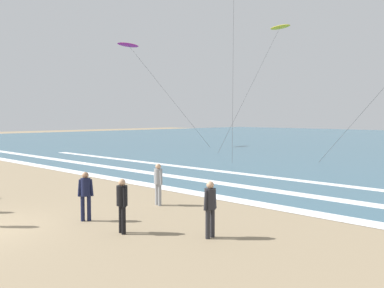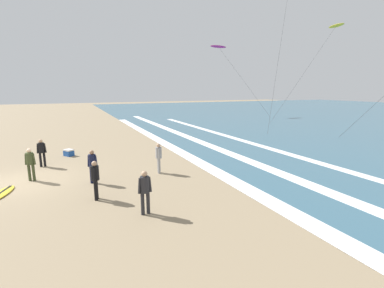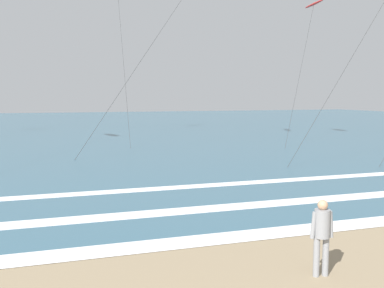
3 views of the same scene
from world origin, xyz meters
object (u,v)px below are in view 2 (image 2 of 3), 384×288
at_px(surfer_right_near, 145,189).
at_px(surfer_foreground_main, 159,155).
at_px(surfer_left_far, 42,150).
at_px(kite_yellow_low_near, 336,26).
at_px(surfer_background_far, 92,164).
at_px(surfer_left_near, 30,162).
at_px(kite_magenta_distant_high, 219,47).
at_px(surfboard_near_water, 0,194).
at_px(cooler_box, 69,153).
at_px(surfer_mid_group, 95,177).

distance_m(surfer_right_near, surfer_foreground_main, 4.89).
relative_size(surfer_left_far, kite_yellow_low_near, 0.11).
bearing_deg(kite_yellow_low_near, surfer_background_far, -64.09).
height_order(surfer_foreground_main, surfer_left_near, same).
distance_m(surfer_left_near, kite_magenta_distant_high, 37.31).
bearing_deg(surfer_left_near, surfboard_near_water, -33.20).
height_order(surfer_left_near, cooler_box, surfer_left_near).
xyz_separation_m(surfer_right_near, surfer_left_near, (-5.84, -4.09, 0.00)).
xyz_separation_m(surfer_left_near, surfboard_near_water, (1.57, -1.03, -0.91)).
distance_m(kite_yellow_low_near, kite_magenta_distant_high, 17.68).
bearing_deg(surfer_left_near, surfer_mid_group, 35.25).
bearing_deg(kite_magenta_distant_high, surfer_background_far, -38.94).
bearing_deg(surfer_left_far, surfer_foreground_main, 55.67).
relative_size(surfboard_near_water, kite_yellow_low_near, 0.15).
bearing_deg(surfer_right_near, kite_magenta_distant_high, 146.71).
bearing_deg(surfer_foreground_main, surfer_background_far, -85.17).
xyz_separation_m(surfer_left_far, surfer_foreground_main, (3.90, 5.71, 0.00)).
bearing_deg(surfer_right_near, surfer_foreground_main, 156.90).
xyz_separation_m(surfer_right_near, cooler_box, (-10.63, -2.42, -0.74)).
xyz_separation_m(surfer_left_far, surfer_right_near, (8.39, 3.79, 0.00)).
xyz_separation_m(surfer_right_near, kite_yellow_low_near, (-22.12, 35.46, 12.64)).
bearing_deg(cooler_box, surfer_left_near, -19.28).
xyz_separation_m(surfer_background_far, surfer_mid_group, (2.10, -0.07, 0.00)).
bearing_deg(surfer_mid_group, kite_magenta_distant_high, 143.01).
height_order(surfer_background_far, kite_magenta_distant_high, kite_magenta_distant_high).
xyz_separation_m(surfer_mid_group, cooler_box, (-8.51, -0.95, -0.74)).
bearing_deg(surfer_foreground_main, surfer_right_near, -23.10).
height_order(surfer_left_near, surfboard_near_water, surfer_left_near).
distance_m(surfer_left_far, surfboard_near_water, 4.42).
distance_m(surfer_right_near, surfer_mid_group, 2.57).
relative_size(surfer_background_far, kite_yellow_low_near, 0.11).
relative_size(surfer_right_near, kite_yellow_low_near, 0.11).
bearing_deg(cooler_box, surfer_right_near, 12.81).
relative_size(surfer_right_near, surfer_mid_group, 1.00).
bearing_deg(surfer_mid_group, surfer_background_far, 178.10).
xyz_separation_m(surfer_left_near, cooler_box, (-4.79, 1.68, -0.74)).
height_order(surfer_left_far, surfboard_near_water, surfer_left_far).
xyz_separation_m(surfer_right_near, surfer_background_far, (-4.21, -1.39, 0.00)).
bearing_deg(surfer_mid_group, surfboard_near_water, -120.49).
bearing_deg(surfer_left_near, surfer_left_far, 173.26).
bearing_deg(kite_yellow_low_near, kite_magenta_distant_high, -123.26).
height_order(surfer_left_far, kite_magenta_distant_high, kite_magenta_distant_high).
distance_m(surfer_mid_group, kite_magenta_distant_high, 38.40).
relative_size(surfer_foreground_main, surfboard_near_water, 0.73).
relative_size(surfer_left_far, surfer_background_far, 1.00).
bearing_deg(surfer_foreground_main, surfer_left_far, -124.33).
height_order(surfer_right_near, surfer_left_near, same).
relative_size(surfer_foreground_main, cooler_box, 2.11).
xyz_separation_m(surfboard_near_water, kite_yellow_low_near, (-17.85, 40.58, 13.55)).
distance_m(surfer_right_near, surfer_background_far, 4.44).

